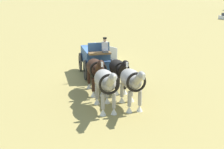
{
  "coord_description": "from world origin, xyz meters",
  "views": [
    {
      "loc": [
        16.9,
        -11.8,
        5.93
      ],
      "look_at": [
        4.03,
        -1.7,
        1.2
      ],
      "focal_mm": 50.09,
      "sensor_mm": 36.0,
      "label": 1
    }
  ],
  "objects": [
    {
      "name": "draft_horse_lead_off",
      "position": [
        5.51,
        -3.25,
        1.43
      ],
      "size": [
        3.03,
        1.84,
        2.31
      ],
      "color": "#9E998E",
      "rests_on": "ground"
    },
    {
      "name": "draft_horse_rear_near",
      "position": [
        3.7,
        -0.99,
        1.3
      ],
      "size": [
        2.89,
        1.74,
        2.17
      ],
      "color": "black",
      "rests_on": "ground"
    },
    {
      "name": "sponsor_banner",
      "position": [
        -3.48,
        3.5,
        0.55
      ],
      "size": [
        3.2,
        0.16,
        1.1
      ],
      "primitive_type": "cube",
      "rotation": [
        0.0,
        0.0,
        -0.03
      ],
      "color": "silver",
      "rests_on": "ground"
    },
    {
      "name": "ground_plane",
      "position": [
        0.0,
        0.0,
        0.0
      ],
      "size": [
        220.0,
        220.0,
        0.0
      ],
      "primitive_type": "plane",
      "color": "#9E8C4C"
    },
    {
      "name": "draft_horse_lead_near",
      "position": [
        6.05,
        -2.07,
        1.4
      ],
      "size": [
        2.88,
        1.76,
        2.28
      ],
      "color": "#9E998E",
      "rests_on": "ground"
    },
    {
      "name": "draft_horse_rear_off",
      "position": [
        3.15,
        -2.17,
        1.39
      ],
      "size": [
        2.99,
        1.8,
        2.27
      ],
      "color": "#331E14",
      "rests_on": "ground"
    },
    {
      "name": "show_wagon",
      "position": [
        0.13,
        -0.05,
        1.22
      ],
      "size": [
        5.68,
        3.29,
        2.8
      ],
      "color": "#2D4C7A",
      "rests_on": "ground"
    }
  ]
}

